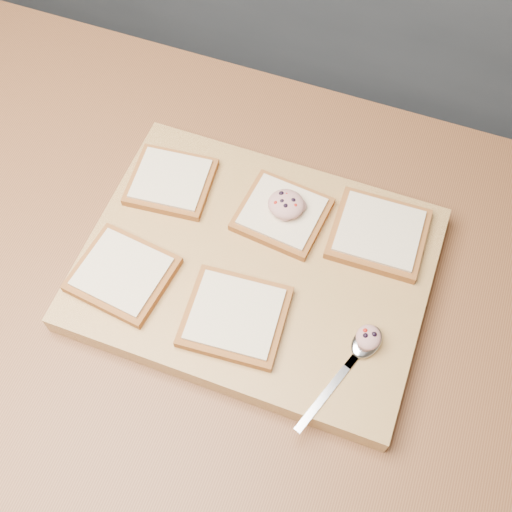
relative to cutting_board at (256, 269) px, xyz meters
The scene contains 11 objects.
ground 0.93m from the cutting_board, behind, with size 4.00×4.00×0.00m, color #515459.
island_counter 0.49m from the cutting_board, behind, with size 2.00×0.80×0.90m.
cutting_board is the anchor object (origin of this frame).
bread_far_left 0.18m from the cutting_board, 153.84° to the left, with size 0.13×0.12×0.02m.
bread_far_center 0.09m from the cutting_board, 83.66° to the left, with size 0.13×0.12×0.02m.
bread_far_right 0.18m from the cutting_board, 33.86° to the left, with size 0.13×0.12×0.02m.
bread_near_left 0.19m from the cutting_board, 152.93° to the right, with size 0.14×0.13×0.02m.
bread_near_center 0.09m from the cutting_board, 87.85° to the right, with size 0.14×0.13×0.02m.
tuna_salad_dollop 0.10m from the cutting_board, 81.56° to the left, with size 0.05×0.05×0.02m.
spoon 0.19m from the cutting_board, 23.39° to the right, with size 0.08×0.17×0.01m.
spoon_salad 0.19m from the cutting_board, 19.47° to the right, with size 0.03×0.04×0.02m.
Camera 1 is at (0.31, -0.37, 1.72)m, focal length 45.00 mm.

